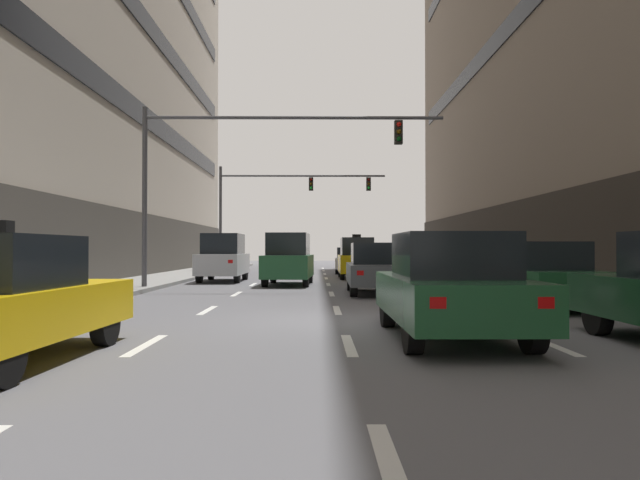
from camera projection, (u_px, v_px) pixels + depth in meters
name	position (u px, v px, depth m)	size (l,w,h in m)	color
ground_plane	(341.00, 321.00, 11.81)	(120.00, 120.00, 0.00)	slate
lane_stripe_l1_s3	(146.00, 345.00, 8.79)	(0.16, 2.00, 0.01)	silver
lane_stripe_l1_s4	(208.00, 310.00, 13.79)	(0.16, 2.00, 0.01)	silver
lane_stripe_l1_s5	(236.00, 294.00, 18.79)	(0.16, 2.00, 0.01)	silver
lane_stripe_l1_s6	(253.00, 284.00, 23.79)	(0.16, 2.00, 0.01)	silver
lane_stripe_l1_s7	(264.00, 278.00, 28.79)	(0.16, 2.00, 0.01)	silver
lane_stripe_l1_s8	(272.00, 274.00, 33.79)	(0.16, 2.00, 0.01)	silver
lane_stripe_l1_s9	(278.00, 271.00, 38.79)	(0.16, 2.00, 0.01)	silver
lane_stripe_l1_s10	(282.00, 268.00, 43.79)	(0.16, 2.00, 0.01)	silver
lane_stripe_l2_s2	(392.00, 470.00, 3.81)	(0.16, 2.00, 0.01)	silver
lane_stripe_l2_s3	(349.00, 345.00, 8.81)	(0.16, 2.00, 0.01)	silver
lane_stripe_l2_s4	(337.00, 310.00, 13.81)	(0.16, 2.00, 0.01)	silver
lane_stripe_l2_s5	(332.00, 294.00, 18.81)	(0.16, 2.00, 0.01)	silver
lane_stripe_l2_s6	(328.00, 284.00, 23.81)	(0.16, 2.00, 0.01)	silver
lane_stripe_l2_s7	(326.00, 278.00, 28.81)	(0.16, 2.00, 0.01)	silver
lane_stripe_l2_s8	(325.00, 274.00, 33.81)	(0.16, 2.00, 0.01)	silver
lane_stripe_l2_s9	(324.00, 271.00, 38.81)	(0.16, 2.00, 0.01)	silver
lane_stripe_l2_s10	(323.00, 268.00, 43.81)	(0.16, 2.00, 0.01)	silver
lane_stripe_l3_s3	(551.00, 345.00, 8.83)	(0.16, 2.00, 0.01)	silver
lane_stripe_l3_s4	(466.00, 310.00, 13.83)	(0.16, 2.00, 0.01)	silver
lane_stripe_l3_s5	(426.00, 294.00, 18.83)	(0.16, 2.00, 0.01)	silver
lane_stripe_l3_s6	(403.00, 284.00, 23.83)	(0.16, 2.00, 0.01)	silver
lane_stripe_l3_s7	(388.00, 278.00, 28.83)	(0.16, 2.00, 0.01)	silver
lane_stripe_l3_s8	(377.00, 274.00, 33.83)	(0.16, 2.00, 0.01)	silver
lane_stripe_l3_s9	(370.00, 271.00, 38.83)	(0.16, 2.00, 0.01)	silver
lane_stripe_l3_s10	(364.00, 268.00, 43.83)	(0.16, 2.00, 0.01)	silver
car_driving_0	(350.00, 261.00, 34.50)	(1.86, 4.20, 1.55)	black
car_driving_1	(223.00, 258.00, 26.11)	(1.87, 4.45, 2.15)	black
car_driving_2	(450.00, 287.00, 9.42)	(1.93, 4.62, 1.73)	black
car_driving_3	(289.00, 259.00, 23.53)	(2.03, 4.43, 2.11)	black
car_driving_4	(377.00, 269.00, 18.94)	(1.96, 4.49, 1.67)	black
taxi_driving_5	(0.00, 300.00, 7.39)	(2.02, 4.47, 1.83)	black
taxi_driving_6	(357.00, 258.00, 28.58)	(1.77, 4.19, 2.19)	black
car_parked_2	(542.00, 275.00, 14.42)	(1.87, 4.40, 1.64)	black
car_parked_3	(464.00, 266.00, 21.98)	(1.88, 4.45, 1.67)	black
traffic_signal_0	(240.00, 158.00, 20.52)	(10.72, 0.35, 6.38)	#4C4C51
traffic_signal_1	(279.00, 196.00, 36.75)	(10.58, 0.35, 6.58)	#4C4C51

